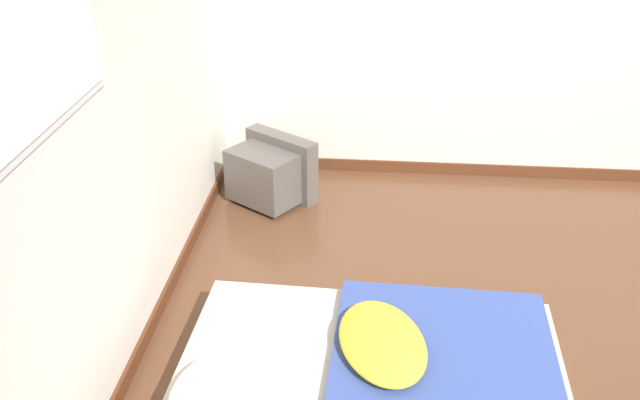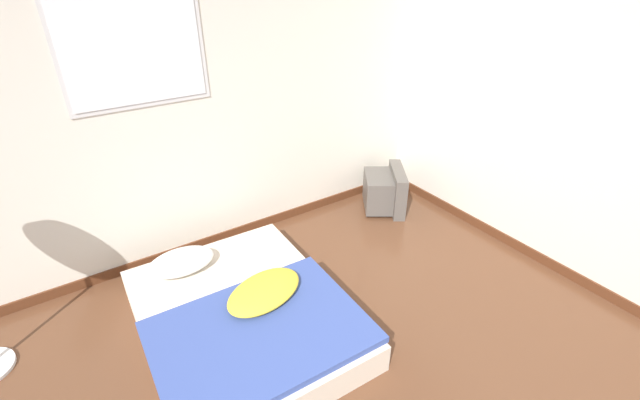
# 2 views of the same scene
# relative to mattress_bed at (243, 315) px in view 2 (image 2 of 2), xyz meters

# --- Properties ---
(wall_back) EXTENTS (7.40, 0.08, 2.60)m
(wall_back) POSITION_rel_mattress_bed_xyz_m (0.06, 1.20, 1.16)
(wall_back) COLOR silver
(wall_back) RESTS_ON ground_plane
(mattress_bed) EXTENTS (1.42, 1.77, 0.36)m
(mattress_bed) POSITION_rel_mattress_bed_xyz_m (0.00, 0.00, 0.00)
(mattress_bed) COLOR beige
(mattress_bed) RESTS_ON ground_plane
(crt_tv) EXTENTS (0.62, 0.65, 0.45)m
(crt_tv) POSITION_rel_mattress_bed_xyz_m (2.04, 0.75, 0.08)
(crt_tv) COLOR #56514C
(crt_tv) RESTS_ON ground_plane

